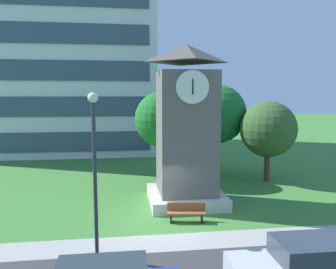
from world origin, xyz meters
The scene contains 10 objects.
ground_plane centered at (0.00, 0.00, 0.00)m, with size 160.00×160.00×0.00m, color #3D7A33.
kerb_strip centered at (0.00, -1.89, 0.00)m, with size 120.00×1.60×0.01m, color #9E9E99.
office_building centered at (-7.66, 24.28, 11.20)m, with size 18.45×15.71×22.40m.
clock_tower centered at (1.72, 3.01, 3.74)m, with size 4.01×4.01×8.52m.
park_bench centered at (1.21, 0.19, 0.46)m, with size 1.85×0.73×0.88m.
street_lamp centered at (-2.68, -2.86, 3.72)m, with size 0.36×0.36×6.02m.
tree_streetside centered at (8.11, 6.86, 3.56)m, with size 3.82×3.82×5.48m.
tree_near_tower centered at (1.02, 7.74, 4.24)m, with size 3.81×3.81×6.16m.
tree_by_building centered at (5.23, 9.32, 4.46)m, with size 4.31×4.31×6.63m.
parked_car_silver centered at (3.69, -5.93, 0.86)m, with size 4.55×1.93×1.69m.
Camera 1 is at (-1.67, -14.73, 5.98)m, focal length 35.99 mm.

